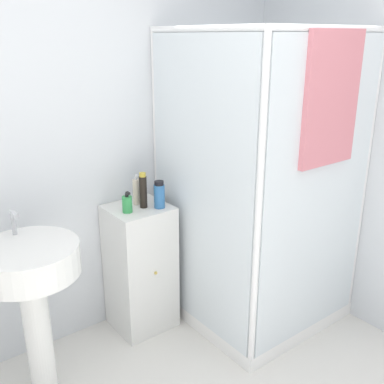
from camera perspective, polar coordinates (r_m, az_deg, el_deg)
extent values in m
cube|color=silver|center=(2.63, -18.54, 5.69)|extent=(6.40, 0.06, 2.50)
cube|color=white|center=(3.30, 7.54, -13.53)|extent=(0.96, 0.96, 0.09)
cylinder|color=white|center=(3.55, 8.24, 4.60)|extent=(0.04, 0.04, 1.87)
cylinder|color=white|center=(2.98, -4.43, 1.90)|extent=(0.04, 0.04, 1.87)
cylinder|color=white|center=(3.00, 20.91, 0.79)|extent=(0.04, 0.04, 1.87)
cylinder|color=white|center=(2.30, 8.37, -3.60)|extent=(0.04, 0.04, 1.87)
cylinder|color=white|center=(2.48, 17.46, 19.21)|extent=(0.93, 0.04, 0.04)
cylinder|color=white|center=(3.12, 2.71, 19.85)|extent=(0.93, 0.04, 0.04)
cylinder|color=white|center=(2.47, 1.29, 20.03)|extent=(0.04, 0.93, 0.04)
cylinder|color=white|center=(3.13, 15.48, 19.22)|extent=(0.04, 0.93, 0.04)
cube|color=silver|center=(2.62, 15.74, -0.64)|extent=(0.89, 0.01, 1.75)
cube|color=silver|center=(2.60, 0.94, 0.00)|extent=(0.01, 0.89, 1.75)
cylinder|color=#B7BABF|center=(3.40, 6.22, 1.48)|extent=(0.02, 0.02, 1.41)
cylinder|color=#B7BABF|center=(3.21, 7.32, 13.62)|extent=(0.07, 0.07, 0.04)
cube|color=#D1757F|center=(2.49, 17.34, 11.13)|extent=(0.42, 0.03, 0.70)
cube|color=silver|center=(2.94, -6.57, -9.50)|extent=(0.37, 0.34, 0.83)
sphere|color=gold|center=(2.78, -4.62, -10.22)|extent=(0.02, 0.02, 0.02)
cylinder|color=white|center=(2.57, -18.92, -16.76)|extent=(0.14, 0.14, 0.71)
cylinder|color=white|center=(2.35, -20.06, -8.14)|extent=(0.50, 0.50, 0.15)
cylinder|color=#B7BABF|center=(2.45, -21.72, -3.63)|extent=(0.02, 0.02, 0.13)
cube|color=#B7BABF|center=(2.39, -21.64, -2.68)|extent=(0.02, 0.07, 0.02)
cylinder|color=green|center=(2.67, -8.23, -1.56)|extent=(0.06, 0.06, 0.10)
cylinder|color=black|center=(2.65, -8.29, -0.38)|extent=(0.02, 0.02, 0.02)
cube|color=black|center=(2.63, -8.15, -0.14)|extent=(0.01, 0.03, 0.01)
cylinder|color=black|center=(2.72, -6.22, -0.01)|extent=(0.05, 0.05, 0.20)
cylinder|color=gold|center=(2.68, -6.31, 2.20)|extent=(0.04, 0.04, 0.02)
cylinder|color=#2D66A3|center=(2.71, -4.17, -0.55)|extent=(0.07, 0.07, 0.14)
cylinder|color=black|center=(2.69, -4.21, 1.14)|extent=(0.06, 0.06, 0.02)
cylinder|color=beige|center=(2.78, -7.07, 0.02)|extent=(0.04, 0.04, 0.16)
cylinder|color=silver|center=(2.76, -7.15, 1.76)|extent=(0.02, 0.02, 0.02)
cube|color=silver|center=(2.74, -7.04, 2.03)|extent=(0.01, 0.02, 0.01)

